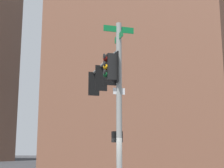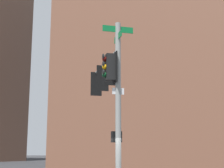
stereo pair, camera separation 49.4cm
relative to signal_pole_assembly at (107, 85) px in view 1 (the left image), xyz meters
name	(u,v)px [view 1 (the left image)]	position (x,y,z in m)	size (l,w,h in m)	color
signal_pole_assembly	(107,85)	(0.00, 0.00, 0.00)	(4.02, 4.04, 6.87)	gray
building_brick_nearside	(211,6)	(4.56, -44.03, 21.72)	(22.41, 16.52, 52.84)	brown
building_brick_midblock	(150,2)	(9.94, -29.66, 17.82)	(22.16, 19.28, 45.05)	brown
building_glass_tower	(196,1)	(8.65, -50.38, 26.15)	(33.44, 26.04, 61.70)	#7A99B2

